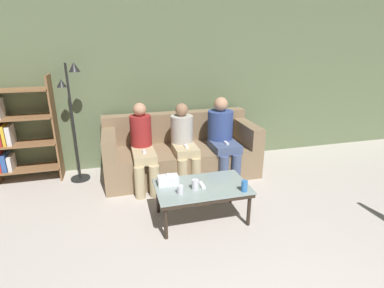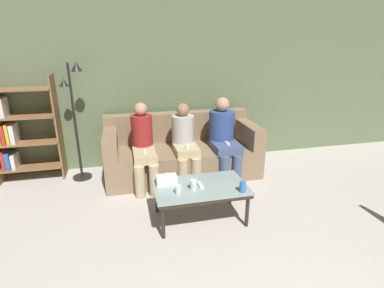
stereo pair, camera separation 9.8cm
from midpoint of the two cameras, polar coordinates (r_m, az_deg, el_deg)
wall_back at (r=4.62m, az=-2.81°, el=12.19°), size 12.00×0.06×2.60m
couch at (r=4.36m, az=-1.33°, el=-1.63°), size 2.15×0.90×0.85m
coffee_table at (r=3.23m, az=2.47°, el=-8.61°), size 0.98×0.60×0.40m
cup_near_left at (r=3.12m, az=10.52°, el=-8.00°), size 0.07×0.07×0.12m
cup_near_right at (r=3.04m, az=-1.71°, el=-8.66°), size 0.06×0.06×0.09m
cup_far_center at (r=3.12m, az=1.18°, el=-7.73°), size 0.07×0.07×0.11m
tissue_box at (r=3.23m, az=-4.00°, el=-6.80°), size 0.22×0.12×0.13m
game_remote at (r=3.21m, az=2.48°, el=-7.80°), size 0.04×0.15×0.02m
bookshelf at (r=4.63m, az=-29.73°, el=2.18°), size 0.84×0.32×1.44m
standing_lamp at (r=4.27m, az=-20.76°, el=6.04°), size 0.31×0.26×1.61m
seated_person_left_end at (r=3.97m, az=-8.55°, el=-0.13°), size 0.31×0.70×1.10m
seated_person_mid_left at (r=4.08m, az=-0.72°, el=0.58°), size 0.31×0.63×1.06m
seated_person_mid_right at (r=4.23m, az=6.67°, el=1.71°), size 0.36×0.67×1.12m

